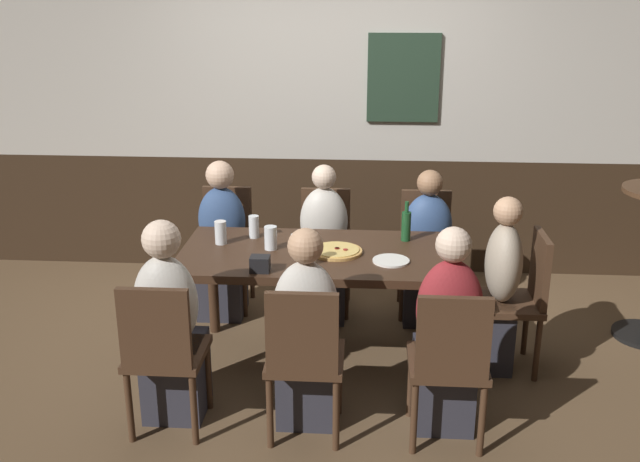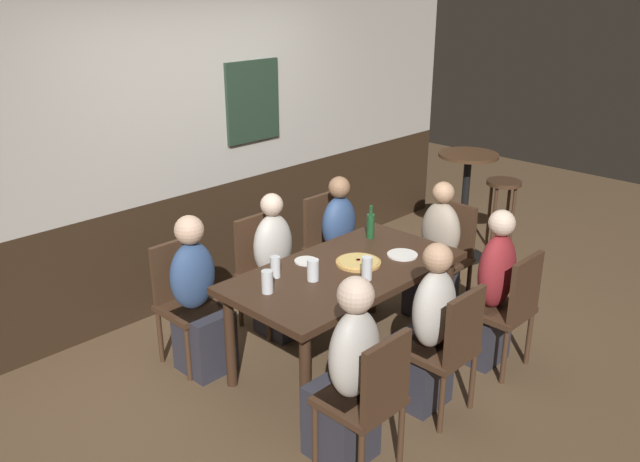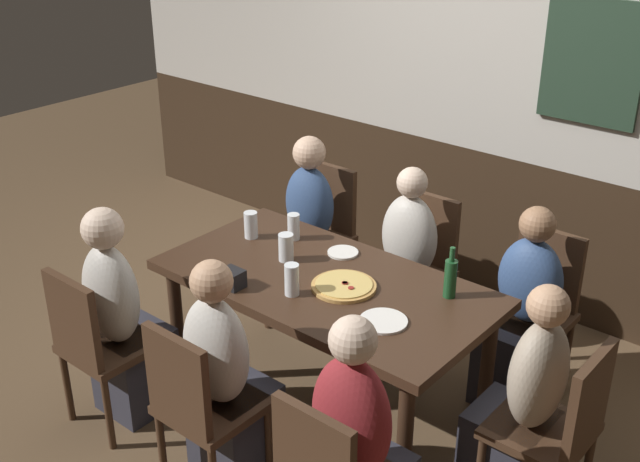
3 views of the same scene
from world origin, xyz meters
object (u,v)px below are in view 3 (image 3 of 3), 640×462
Objects in this scene: chair_left_near at (96,341)px; tumbler_short at (294,227)px; dining_table at (325,294)px; person_right_far at (521,323)px; chair_left_far at (322,227)px; beer_bottle_green at (450,277)px; chair_mid_far at (419,261)px; person_mid_far at (402,277)px; beer_glass_half at (292,282)px; person_left_near at (124,328)px; person_head_east at (521,415)px; chair_mid_near at (199,402)px; pizza at (344,286)px; person_left_far at (305,238)px; beer_glass_tall at (286,248)px; condiment_caddy at (232,278)px; plate_white_small at (343,253)px; chair_right_far at (536,303)px; plate_white_large at (383,321)px; pint_glass_amber at (251,226)px; chair_head_east at (559,425)px; person_mid_near at (227,389)px; person_right_near at (358,460)px.

tumbler_short is (0.31, 1.09, 0.31)m from chair_left_near.
person_right_far is (0.73, 0.69, -0.20)m from dining_table.
beer_bottle_green reaches higher than chair_left_far.
chair_mid_far is at bearing 0.00° from chair_left_far.
person_mid_far is (-0.00, 0.69, -0.20)m from dining_table.
beer_glass_half reaches higher than chair_left_near.
person_mid_far is at bearing 61.92° from person_left_near.
person_mid_far is at bearing 141.43° from beer_bottle_green.
beer_bottle_green is at bearing 23.88° from dining_table.
person_head_east is at bearing -24.76° from beer_bottle_green.
pizza is at bearing 81.61° from chair_mid_near.
person_left_far is at bearing 136.86° from dining_table.
beer_glass_tall is 1.33× the size of condiment_caddy.
pizza is 1.94× the size of plate_white_small.
person_left_far is 0.74m from person_mid_far.
chair_mid_near is at bearing -90.00° from dining_table.
person_mid_far reaches higher than chair_mid_far.
beer_bottle_green is (-0.53, 0.25, 0.38)m from person_head_east.
chair_right_far is 1.06m from plate_white_large.
pizza is 0.75m from pint_glass_amber.
person_left_near is 8.01× the size of tumbler_short.
person_left_far is 1.01× the size of person_mid_far.
pizza reaches higher than plate_white_large.
beer_glass_half is at bearing -43.34° from beer_glass_tall.
chair_head_east is 0.17m from person_head_east.
chair_head_east is 1.41m from plate_white_small.
person_mid_near is at bearing -90.00° from chair_mid_far.
chair_head_east is 1.43m from person_mid_near.
person_right_near is at bearing -90.00° from person_right_far.
beer_glass_tall is at bearing -13.34° from pint_glass_amber.
person_right_near is 1.02× the size of person_mid_near.
pint_glass_amber is (-1.86, 0.10, 0.31)m from chair_head_east.
person_right_near is at bearing -31.89° from beer_glass_half.
beer_bottle_green is at bearing 34.81° from condiment_caddy.
chair_mid_far is 0.93m from beer_glass_tall.
person_right_near is at bearing 0.02° from person_left_near.
person_right_far is at bearing 64.47° from chair_mid_near.
beer_glass_tall is at bearing 167.17° from plate_white_large.
chair_left_far is 1.00× the size of chair_head_east.
person_right_near is (1.47, 0.16, -0.01)m from chair_left_near.
plate_white_large is (0.33, -0.13, -0.01)m from pizza.
dining_table is 1.51× the size of person_head_east.
person_right_near is 1.00× the size of person_left_near.
chair_left_far is 6.02× the size of beer_glass_tall.
person_mid_near is 7.66× the size of pint_glass_amber.
chair_right_far is 2.79× the size of pizza.
person_mid_far is (0.73, -0.00, -0.01)m from person_left_far.
chair_mid_near is 0.65m from condiment_caddy.
person_mid_far is at bearing -0.09° from person_left_far.
plate_white_large is at bearing -167.48° from person_head_east.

